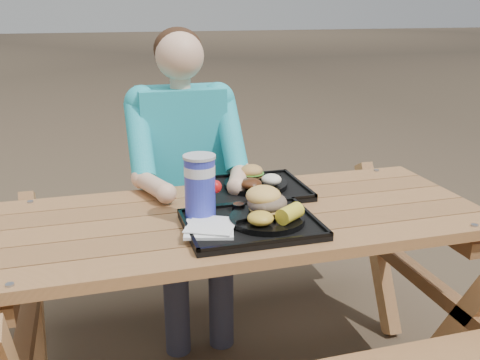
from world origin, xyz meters
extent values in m
cube|color=black|center=(0.00, -0.14, 0.76)|extent=(0.45, 0.35, 0.02)
cube|color=black|center=(0.10, 0.21, 0.76)|extent=(0.45, 0.35, 0.02)
cylinder|color=black|center=(0.05, -0.15, 0.78)|extent=(0.26, 0.26, 0.02)
cylinder|color=black|center=(0.13, 0.22, 0.78)|extent=(0.26, 0.26, 0.02)
cube|color=white|center=(-0.15, -0.16, 0.78)|extent=(0.20, 0.20, 0.02)
cylinder|color=#1721AE|center=(-0.16, -0.04, 0.88)|extent=(0.11, 0.11, 0.21)
cylinder|color=#321005|center=(-0.01, -0.02, 0.78)|extent=(0.05, 0.05, 0.03)
cylinder|color=yellow|center=(0.06, -0.02, 0.78)|extent=(0.05, 0.05, 0.03)
ellipsoid|color=gold|center=(0.01, -0.21, 0.81)|extent=(0.09, 0.09, 0.04)
cube|color=black|center=(-0.07, 0.21, 0.77)|extent=(0.04, 0.15, 0.01)
ellipsoid|color=#48210E|center=(0.09, 0.15, 0.81)|extent=(0.09, 0.09, 0.04)
ellipsoid|color=white|center=(0.18, 0.17, 0.81)|extent=(0.08, 0.08, 0.04)
camera|label=1|loc=(-0.50, -1.75, 1.48)|focal=40.00mm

